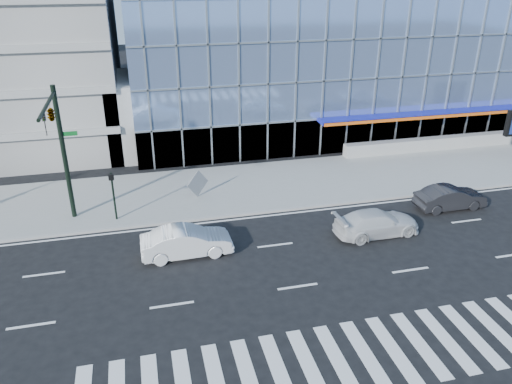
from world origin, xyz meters
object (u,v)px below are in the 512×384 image
Objects in this scene: white_sedan at (187,242)px; traffic_signal at (55,128)px; white_suv at (377,223)px; dark_sedan at (450,198)px; ped_signal_post at (113,189)px; tilted_panel at (198,183)px.

traffic_signal is at bearing 53.53° from white_sedan.
dark_sedan reaches higher than white_suv.
white_sedan is (-10.76, 0.33, 0.06)m from white_suv.
traffic_signal is 23.74m from dark_sedan.
traffic_signal reaches higher than white_suv.
ped_signal_post is at bearing 8.52° from traffic_signal.
white_sedan is 7.07m from tilted_panel.
traffic_signal is 6.15× the size of tilted_panel.
traffic_signal is 9.30m from white_sedan.
ped_signal_post is 0.60× the size of white_suv.
traffic_signal is at bearing 82.72° from dark_sedan.
dark_sedan is at bearing -53.55° from tilted_panel.
ped_signal_post reaches higher than dark_sedan.
tilted_panel is at bearing 48.93° from white_suv.
dark_sedan is (20.45, -3.14, -1.40)m from ped_signal_post.
dark_sedan is (22.95, -2.77, -5.43)m from traffic_signal.
white_suv is at bearing -92.85° from white_sedan.
white_suv is (16.95, -4.72, -5.44)m from traffic_signal.
traffic_signal reaches higher than tilted_panel.
dark_sedan is at bearing -6.88° from traffic_signal.
ped_signal_post is 15.39m from white_suv.
white_sedan is (6.19, -4.39, -5.37)m from traffic_signal.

